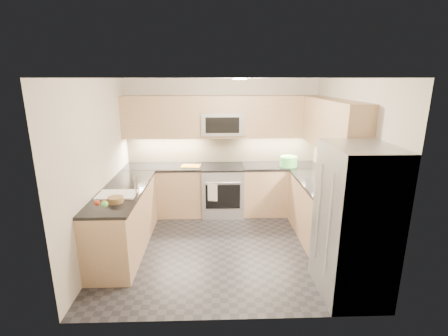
# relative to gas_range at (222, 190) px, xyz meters

# --- Properties ---
(floor) EXTENTS (3.60, 3.20, 0.00)m
(floor) POSITION_rel_gas_range_xyz_m (0.00, -1.28, -0.46)
(floor) COLOR black
(floor) RESTS_ON ground
(ceiling) EXTENTS (3.60, 3.20, 0.02)m
(ceiling) POSITION_rel_gas_range_xyz_m (0.00, -1.28, 2.04)
(ceiling) COLOR beige
(ceiling) RESTS_ON wall_back
(wall_back) EXTENTS (3.60, 0.02, 2.50)m
(wall_back) POSITION_rel_gas_range_xyz_m (0.00, 0.32, 0.79)
(wall_back) COLOR beige
(wall_back) RESTS_ON floor
(wall_front) EXTENTS (3.60, 0.02, 2.50)m
(wall_front) POSITION_rel_gas_range_xyz_m (0.00, -2.88, 0.79)
(wall_front) COLOR beige
(wall_front) RESTS_ON floor
(wall_left) EXTENTS (0.02, 3.20, 2.50)m
(wall_left) POSITION_rel_gas_range_xyz_m (-1.80, -1.28, 0.79)
(wall_left) COLOR beige
(wall_left) RESTS_ON floor
(wall_right) EXTENTS (0.02, 3.20, 2.50)m
(wall_right) POSITION_rel_gas_range_xyz_m (1.80, -1.28, 0.79)
(wall_right) COLOR beige
(wall_right) RESTS_ON floor
(base_cab_back_left) EXTENTS (1.42, 0.60, 0.90)m
(base_cab_back_left) POSITION_rel_gas_range_xyz_m (-1.09, 0.02, -0.01)
(base_cab_back_left) COLOR tan
(base_cab_back_left) RESTS_ON floor
(base_cab_back_right) EXTENTS (1.42, 0.60, 0.90)m
(base_cab_back_right) POSITION_rel_gas_range_xyz_m (1.09, 0.02, -0.01)
(base_cab_back_right) COLOR tan
(base_cab_back_right) RESTS_ON floor
(base_cab_right) EXTENTS (0.60, 1.70, 0.90)m
(base_cab_right) POSITION_rel_gas_range_xyz_m (1.50, -1.12, -0.01)
(base_cab_right) COLOR tan
(base_cab_right) RESTS_ON floor
(base_cab_peninsula) EXTENTS (0.60, 2.00, 0.90)m
(base_cab_peninsula) POSITION_rel_gas_range_xyz_m (-1.50, -1.28, -0.01)
(base_cab_peninsula) COLOR tan
(base_cab_peninsula) RESTS_ON floor
(countertop_back_left) EXTENTS (1.42, 0.63, 0.04)m
(countertop_back_left) POSITION_rel_gas_range_xyz_m (-1.09, 0.02, 0.47)
(countertop_back_left) COLOR black
(countertop_back_left) RESTS_ON base_cab_back_left
(countertop_back_right) EXTENTS (1.42, 0.63, 0.04)m
(countertop_back_right) POSITION_rel_gas_range_xyz_m (1.09, 0.02, 0.47)
(countertop_back_right) COLOR black
(countertop_back_right) RESTS_ON base_cab_back_right
(countertop_right) EXTENTS (0.63, 1.70, 0.04)m
(countertop_right) POSITION_rel_gas_range_xyz_m (1.50, -1.12, 0.47)
(countertop_right) COLOR black
(countertop_right) RESTS_ON base_cab_right
(countertop_peninsula) EXTENTS (0.63, 2.00, 0.04)m
(countertop_peninsula) POSITION_rel_gas_range_xyz_m (-1.50, -1.28, 0.47)
(countertop_peninsula) COLOR black
(countertop_peninsula) RESTS_ON base_cab_peninsula
(upper_cab_back) EXTENTS (3.60, 0.35, 0.75)m
(upper_cab_back) POSITION_rel_gas_range_xyz_m (0.00, 0.15, 1.37)
(upper_cab_back) COLOR tan
(upper_cab_back) RESTS_ON wall_back
(upper_cab_right) EXTENTS (0.35, 1.95, 0.75)m
(upper_cab_right) POSITION_rel_gas_range_xyz_m (1.62, -1.00, 1.37)
(upper_cab_right) COLOR tan
(upper_cab_right) RESTS_ON wall_right
(backsplash_back) EXTENTS (3.60, 0.01, 0.51)m
(backsplash_back) POSITION_rel_gas_range_xyz_m (0.00, 0.32, 0.74)
(backsplash_back) COLOR tan
(backsplash_back) RESTS_ON wall_back
(backsplash_right) EXTENTS (0.01, 2.30, 0.51)m
(backsplash_right) POSITION_rel_gas_range_xyz_m (1.80, -0.82, 0.74)
(backsplash_right) COLOR tan
(backsplash_right) RESTS_ON wall_right
(gas_range) EXTENTS (0.76, 0.65, 0.91)m
(gas_range) POSITION_rel_gas_range_xyz_m (0.00, 0.00, 0.00)
(gas_range) COLOR #A9ABB1
(gas_range) RESTS_ON floor
(range_cooktop) EXTENTS (0.76, 0.65, 0.03)m
(range_cooktop) POSITION_rel_gas_range_xyz_m (0.00, 0.00, 0.46)
(range_cooktop) COLOR black
(range_cooktop) RESTS_ON gas_range
(oven_door_glass) EXTENTS (0.62, 0.02, 0.45)m
(oven_door_glass) POSITION_rel_gas_range_xyz_m (0.00, -0.33, -0.01)
(oven_door_glass) COLOR black
(oven_door_glass) RESTS_ON gas_range
(oven_handle) EXTENTS (0.60, 0.02, 0.02)m
(oven_handle) POSITION_rel_gas_range_xyz_m (0.00, -0.35, 0.26)
(oven_handle) COLOR #B2B5BA
(oven_handle) RESTS_ON gas_range
(microwave) EXTENTS (0.76, 0.40, 0.40)m
(microwave) POSITION_rel_gas_range_xyz_m (0.00, 0.12, 1.24)
(microwave) COLOR #94979B
(microwave) RESTS_ON upper_cab_back
(microwave_door) EXTENTS (0.60, 0.01, 0.28)m
(microwave_door) POSITION_rel_gas_range_xyz_m (0.00, -0.08, 1.24)
(microwave_door) COLOR black
(microwave_door) RESTS_ON microwave
(refrigerator) EXTENTS (0.70, 0.90, 1.80)m
(refrigerator) POSITION_rel_gas_range_xyz_m (1.45, -2.43, 0.45)
(refrigerator) COLOR #95989C
(refrigerator) RESTS_ON floor
(fridge_handle_left) EXTENTS (0.02, 0.02, 1.20)m
(fridge_handle_left) POSITION_rel_gas_range_xyz_m (1.08, -2.61, 0.49)
(fridge_handle_left) COLOR #B2B5BA
(fridge_handle_left) RESTS_ON refrigerator
(fridge_handle_right) EXTENTS (0.02, 0.02, 1.20)m
(fridge_handle_right) POSITION_rel_gas_range_xyz_m (1.08, -2.25, 0.49)
(fridge_handle_right) COLOR #B2B5BA
(fridge_handle_right) RESTS_ON refrigerator
(sink_basin) EXTENTS (0.52, 0.38, 0.16)m
(sink_basin) POSITION_rel_gas_range_xyz_m (-1.50, -1.53, 0.42)
(sink_basin) COLOR white
(sink_basin) RESTS_ON base_cab_peninsula
(faucet) EXTENTS (0.03, 0.03, 0.28)m
(faucet) POSITION_rel_gas_range_xyz_m (-1.24, -1.53, 0.62)
(faucet) COLOR silver
(faucet) RESTS_ON countertop_peninsula
(utensil_bowl) EXTENTS (0.35, 0.35, 0.18)m
(utensil_bowl) POSITION_rel_gas_range_xyz_m (1.21, -0.08, 0.58)
(utensil_bowl) COLOR #54C455
(utensil_bowl) RESTS_ON countertop_back_right
(cutting_board) EXTENTS (0.36, 0.27, 0.01)m
(cutting_board) POSITION_rel_gas_range_xyz_m (-0.58, -0.02, 0.49)
(cutting_board) COLOR #C27A12
(cutting_board) RESTS_ON countertop_back_left
(fruit_basket) EXTENTS (0.24, 0.24, 0.07)m
(fruit_basket) POSITION_rel_gas_range_xyz_m (-1.44, -1.80, 0.52)
(fruit_basket) COLOR olive
(fruit_basket) RESTS_ON countertop_peninsula
(fruit_apple) EXTENTS (0.07, 0.07, 0.07)m
(fruit_apple) POSITION_rel_gas_range_xyz_m (-1.57, -2.10, 0.60)
(fruit_apple) COLOR #B73914
(fruit_apple) RESTS_ON fruit_basket
(fruit_pear) EXTENTS (0.08, 0.08, 0.08)m
(fruit_pear) POSITION_rel_gas_range_xyz_m (-1.46, -2.15, 0.60)
(fruit_pear) COLOR #67C454
(fruit_pear) RESTS_ON fruit_basket
(dish_towel_check) EXTENTS (0.17, 0.05, 0.32)m
(dish_towel_check) POSITION_rel_gas_range_xyz_m (-0.18, -0.37, 0.10)
(dish_towel_check) COLOR white
(dish_towel_check) RESTS_ON oven_handle
(fruit_orange) EXTENTS (0.06, 0.06, 0.06)m
(fruit_orange) POSITION_rel_gas_range_xyz_m (-1.49, -2.10, 0.60)
(fruit_orange) COLOR orange
(fruit_orange) RESTS_ON fruit_basket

